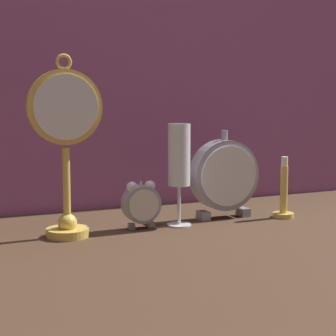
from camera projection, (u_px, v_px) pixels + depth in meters
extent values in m
plane|color=#422D1E|center=(185.00, 237.00, 1.05)|extent=(4.00, 4.00, 0.00)
cube|color=#8E4C7F|center=(126.00, 54.00, 1.30)|extent=(1.58, 0.01, 0.72)
cylinder|color=gold|center=(68.00, 232.00, 1.05)|extent=(0.08, 0.08, 0.02)
sphere|color=gold|center=(67.00, 223.00, 1.05)|extent=(0.04, 0.04, 0.04)
cylinder|color=gold|center=(67.00, 188.00, 1.04)|extent=(0.01, 0.01, 0.15)
cylinder|color=gold|center=(65.00, 107.00, 1.02)|extent=(0.14, 0.02, 0.14)
cylinder|color=silver|center=(66.00, 107.00, 1.01)|extent=(0.12, 0.00, 0.12)
torus|color=gold|center=(64.00, 62.00, 1.01)|extent=(0.03, 0.01, 0.03)
cube|color=gray|center=(131.00, 226.00, 1.11)|extent=(0.01, 0.01, 0.01)
cube|color=gray|center=(151.00, 225.00, 1.12)|extent=(0.01, 0.01, 0.01)
cylinder|color=gray|center=(141.00, 204.00, 1.11)|extent=(0.08, 0.03, 0.08)
cylinder|color=beige|center=(144.00, 205.00, 1.10)|extent=(0.06, 0.00, 0.06)
sphere|color=silver|center=(132.00, 187.00, 1.10)|extent=(0.02, 0.02, 0.02)
sphere|color=silver|center=(150.00, 186.00, 1.11)|extent=(0.02, 0.02, 0.02)
cylinder|color=silver|center=(141.00, 184.00, 1.11)|extent=(0.00, 0.00, 0.01)
cube|color=gray|center=(203.00, 216.00, 1.20)|extent=(0.02, 0.03, 0.02)
cube|color=gray|center=(243.00, 212.00, 1.24)|extent=(0.02, 0.03, 0.02)
cylinder|color=gray|center=(224.00, 175.00, 1.21)|extent=(0.15, 0.04, 0.15)
cylinder|color=silver|center=(229.00, 176.00, 1.19)|extent=(0.13, 0.00, 0.13)
cylinder|color=gray|center=(224.00, 135.00, 1.20)|extent=(0.01, 0.01, 0.02)
cylinder|color=silver|center=(179.00, 224.00, 1.14)|extent=(0.05, 0.05, 0.01)
cylinder|color=silver|center=(179.00, 204.00, 1.14)|extent=(0.01, 0.01, 0.08)
cylinder|color=white|center=(179.00, 155.00, 1.12)|extent=(0.05, 0.05, 0.12)
cylinder|color=#DBC675|center=(179.00, 166.00, 1.13)|extent=(0.04, 0.04, 0.08)
cylinder|color=gold|center=(283.00, 215.00, 1.22)|extent=(0.05, 0.05, 0.01)
cylinder|color=gold|center=(284.00, 189.00, 1.21)|extent=(0.02, 0.02, 0.10)
cylinder|color=silver|center=(285.00, 161.00, 1.21)|extent=(0.01, 0.01, 0.02)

